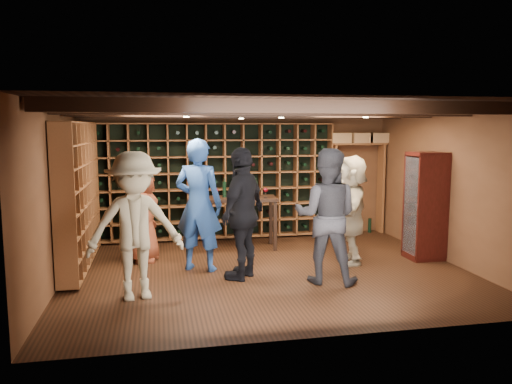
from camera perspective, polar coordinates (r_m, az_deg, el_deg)
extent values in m
plane|color=#331A0E|center=(7.74, 1.35, -8.97)|extent=(6.00, 6.00, 0.00)
plane|color=brown|center=(9.92, -1.78, 2.01)|extent=(6.00, 0.00, 6.00)
plane|color=brown|center=(5.10, 7.53, -3.17)|extent=(6.00, 0.00, 6.00)
plane|color=brown|center=(7.43, -21.82, -0.32)|extent=(0.00, 5.00, 5.00)
plane|color=brown|center=(8.65, 21.17, 0.72)|extent=(0.00, 5.00, 5.00)
plane|color=black|center=(7.43, 1.40, 9.86)|extent=(6.00, 6.00, 0.00)
cube|color=black|center=(5.88, 4.87, 9.71)|extent=(5.90, 0.18, 0.16)
cube|color=black|center=(6.94, 2.32, 9.37)|extent=(5.90, 0.18, 0.16)
cube|color=black|center=(8.02, 0.45, 9.11)|extent=(5.90, 0.18, 0.16)
cube|color=black|center=(9.10, -0.97, 8.91)|extent=(5.90, 0.18, 0.16)
cylinder|color=black|center=(7.26, -7.99, 8.98)|extent=(0.10, 0.10, 0.10)
cylinder|color=black|center=(7.89, 2.91, 8.91)|extent=(0.10, 0.10, 0.10)
cylinder|color=black|center=(7.58, 12.42, 8.81)|extent=(0.10, 0.10, 0.10)
cylinder|color=black|center=(8.57, -1.70, 8.80)|extent=(0.10, 0.10, 0.10)
cube|color=brown|center=(9.69, -4.68, 1.27)|extent=(4.65, 0.30, 2.20)
cube|color=black|center=(9.69, -4.68, 1.27)|extent=(4.56, 0.02, 2.16)
cube|color=brown|center=(8.23, -19.58, -0.23)|extent=(0.30, 2.65, 2.20)
cube|color=black|center=(8.23, -19.58, -0.23)|extent=(0.29, 0.02, 2.16)
cube|color=brown|center=(10.38, 11.61, 5.42)|extent=(1.15, 0.32, 0.04)
cube|color=brown|center=(10.66, 14.06, 0.44)|extent=(0.05, 0.28, 1.85)
cube|color=brown|center=(10.26, 8.80, 0.31)|extent=(0.05, 0.28, 1.85)
cube|color=tan|center=(10.23, 9.55, 6.12)|extent=(0.40, 0.30, 0.20)
cube|color=tan|center=(10.40, 11.88, 6.08)|extent=(0.40, 0.30, 0.20)
cube|color=tan|center=(10.54, 13.64, 6.05)|extent=(0.40, 0.30, 0.20)
cube|color=#390E0B|center=(8.88, 18.57, -6.88)|extent=(0.55, 0.50, 0.10)
cube|color=#390E0B|center=(8.72, 18.80, -1.45)|extent=(0.55, 0.50, 1.70)
cube|color=white|center=(8.59, 17.30, -1.51)|extent=(0.01, 0.46, 1.60)
cube|color=#390E0B|center=(8.72, 18.80, -1.45)|extent=(0.50, 0.44, 0.02)
sphere|color=#59260C|center=(8.69, 18.72, -0.80)|extent=(0.18, 0.18, 0.18)
imported|color=navy|center=(7.62, -6.57, -1.48)|extent=(0.87, 0.75, 2.02)
imported|color=black|center=(7.06, 8.05, -2.74)|extent=(1.14, 1.03, 1.90)
imported|color=maroon|center=(8.33, -12.77, -2.44)|extent=(0.65, 0.85, 1.57)
imported|color=black|center=(7.17, -1.49, -2.47)|extent=(1.04, 1.17, 1.90)
imported|color=gray|center=(6.49, -13.66, -3.81)|extent=(1.32, 0.91, 1.88)
imported|color=tan|center=(8.17, 10.75, -1.95)|extent=(0.93, 1.70, 1.74)
cube|color=black|center=(8.96, -1.63, -0.77)|extent=(1.28, 0.71, 0.05)
cube|color=black|center=(8.75, -5.18, -4.08)|extent=(0.07, 0.07, 0.89)
cube|color=black|center=(8.86, 2.19, -3.92)|extent=(0.07, 0.07, 0.89)
cube|color=black|center=(9.26, -5.27, -3.44)|extent=(0.07, 0.07, 0.89)
cube|color=black|center=(9.36, 1.70, -3.30)|extent=(0.07, 0.07, 0.89)
cylinder|color=black|center=(8.97, -3.64, 0.29)|extent=(0.07, 0.07, 0.28)
cylinder|color=black|center=(8.99, -2.00, 0.32)|extent=(0.07, 0.07, 0.28)
cylinder|color=black|center=(9.02, -0.04, 0.35)|extent=(0.07, 0.07, 0.28)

